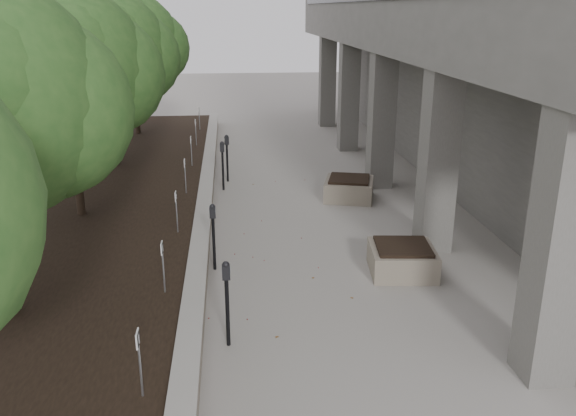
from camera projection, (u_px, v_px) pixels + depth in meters
retaining_wall at (205, 203)px, 15.86m from camera, size 0.39×26.00×0.50m
planting_bed at (64, 210)px, 15.54m from camera, size 7.00×26.00×0.40m
crabapple_tree_3 at (69, 103)px, 13.72m from camera, size 4.60×4.00×5.44m
crabapple_tree_4 at (109, 79)px, 18.44m from camera, size 4.60×4.00×5.44m
crabapple_tree_5 at (133, 64)px, 23.15m from camera, size 4.60×4.00×5.44m
parking_sign_2 at (140, 364)px, 7.60m from camera, size 0.04×0.22×0.96m
parking_sign_3 at (163, 268)px, 10.43m from camera, size 0.04×0.22×0.96m
parking_sign_4 at (177, 212)px, 13.26m from camera, size 0.04×0.22×0.96m
parking_sign_5 at (185, 176)px, 16.08m from camera, size 0.04×0.22×0.96m
parking_sign_6 at (191, 151)px, 18.91m from camera, size 0.04×0.22×0.96m
parking_sign_7 at (196, 132)px, 21.74m from camera, size 0.04×0.22×0.96m
parking_sign_8 at (199, 118)px, 24.57m from camera, size 0.04×0.22×0.96m
parking_meter_2 at (227, 304)px, 9.43m from camera, size 0.15×0.11×1.48m
parking_meter_3 at (214, 237)px, 12.24m from camera, size 0.14×0.10×1.45m
parking_meter_4 at (227, 158)px, 18.55m from camera, size 0.17×0.14×1.50m
parking_meter_5 at (223, 166)px, 17.67m from camera, size 0.15×0.11×1.49m
planter_front at (402, 259)px, 12.23m from camera, size 1.43×1.43×0.61m
planter_back at (349, 188)px, 16.99m from camera, size 1.64×1.64×0.62m
berry_scatter at (283, 271)px, 12.33m from camera, size 3.30×14.10×0.02m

